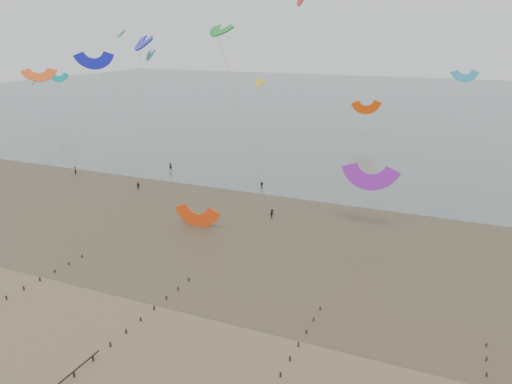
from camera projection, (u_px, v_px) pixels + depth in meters
ground at (104, 320)px, 56.89m from camera, size 500.00×500.00×0.00m
sea_and_shore at (215, 217)px, 88.46m from camera, size 500.00×665.00×0.03m
kitesurfer_lead at (76, 171)px, 114.80m from camera, size 0.82×0.74×1.89m
kitesurfers at (411, 212)px, 88.81m from camera, size 107.68×24.22×1.89m
grounded_kite at (197, 226)px, 84.63m from camera, size 7.15×5.58×3.93m
kites_airborne at (286, 81)px, 129.20m from camera, size 247.86×114.78×39.53m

